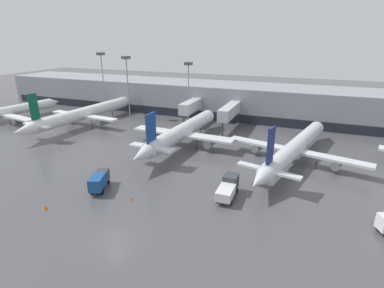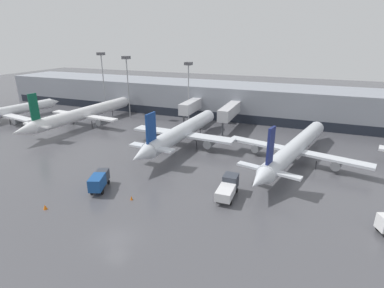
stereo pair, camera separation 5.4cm
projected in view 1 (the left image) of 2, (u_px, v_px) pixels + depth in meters
ground_plane at (115, 239)px, 34.44m from camera, size 320.00×320.00×0.00m
terminal_building at (240, 101)px, 87.11m from camera, size 160.00×28.82×9.00m
parked_jet_1 at (182, 132)px, 63.04m from camera, size 22.82×35.41×9.74m
parked_jet_2 at (84, 113)px, 77.83m from camera, size 21.00×39.25×10.56m
parked_jet_3 at (2, 113)px, 81.31m from camera, size 26.02×34.57×8.68m
parked_jet_4 at (295, 148)px, 54.54m from camera, size 25.71×36.74×9.91m
service_truck_1 at (228, 187)px, 43.15m from camera, size 2.27×6.00×2.76m
service_truck_2 at (99, 180)px, 45.15m from camera, size 3.49×5.47×2.57m
traffic_cone_0 at (45, 207)px, 40.29m from camera, size 0.52×0.52×0.67m
traffic_cone_1 at (132, 198)px, 42.63m from camera, size 0.38×0.38×0.62m
apron_light_mast_0 at (188, 74)px, 79.50m from camera, size 1.80×1.80×15.78m
apron_light_mast_2 at (127, 69)px, 81.90m from camera, size 1.80×1.80×17.13m
apron_light_mast_4 at (102, 65)px, 89.07m from camera, size 1.80×1.80×17.72m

